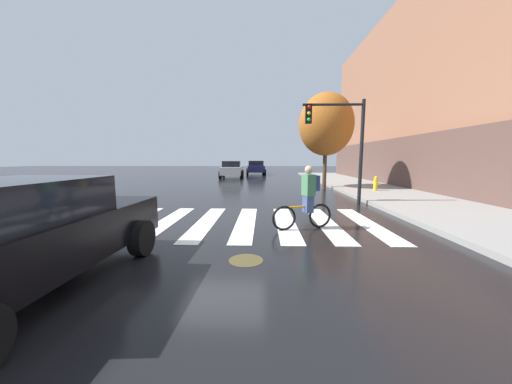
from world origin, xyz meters
TOP-DOWN VIEW (x-y plane):
  - ground_plane at (0.00, 0.00)m, footprint 120.00×120.00m
  - crosswalk_stripes at (0.09, 0.00)m, footprint 8.76×4.13m
  - manhole_cover at (0.88, -2.86)m, footprint 0.64×0.64m
  - sedan_near at (-2.17, -4.12)m, footprint 2.28×4.66m
  - sedan_mid at (-1.95, 18.33)m, footprint 2.42×4.85m
  - sedan_far at (0.27, 23.38)m, footprint 2.46×4.85m
  - cyclist at (2.35, -0.62)m, footprint 1.65×0.58m
  - traffic_light_near at (4.32, 3.25)m, footprint 2.47×0.28m
  - fire_hydrant at (7.32, 6.81)m, footprint 0.33×0.22m
  - street_tree_near at (4.98, 8.79)m, footprint 3.27×3.27m

SIDE VIEW (x-z plane):
  - ground_plane at x=0.00m, z-range 0.00..0.00m
  - manhole_cover at x=0.88m, z-range 0.00..0.01m
  - crosswalk_stripes at x=0.09m, z-range 0.00..0.01m
  - fire_hydrant at x=7.32m, z-range 0.14..0.92m
  - sedan_near at x=-2.17m, z-range 0.03..1.62m
  - cyclist at x=2.35m, z-range 0.00..1.69m
  - sedan_far at x=0.27m, z-range 0.03..1.66m
  - sedan_mid at x=-1.95m, z-range 0.03..1.67m
  - traffic_light_near at x=4.32m, z-range 0.76..4.96m
  - street_tree_near at x=4.98m, z-range 1.02..6.84m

